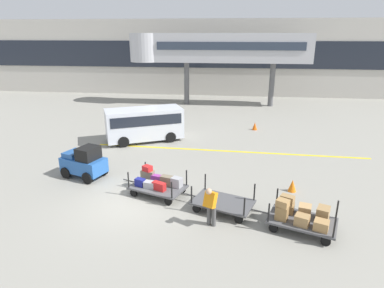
# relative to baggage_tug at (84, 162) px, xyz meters

# --- Properties ---
(ground_plane) EXTENTS (120.00, 120.00, 0.00)m
(ground_plane) POSITION_rel_baggage_tug_xyz_m (2.90, -2.30, -0.75)
(ground_plane) COLOR gray
(apron_lead_line) EXTENTS (16.00, 0.76, 0.01)m
(apron_lead_line) POSITION_rel_baggage_tug_xyz_m (6.83, 4.48, -0.75)
(apron_lead_line) COLOR yellow
(apron_lead_line) RESTS_ON ground_plane
(terminal_building) EXTENTS (48.66, 2.51, 8.09)m
(terminal_building) POSITION_rel_baggage_tug_xyz_m (2.90, 23.68, 3.30)
(terminal_building) COLOR #BCB7AD
(terminal_building) RESTS_ON ground_plane
(jet_bridge) EXTENTS (16.80, 3.00, 6.64)m
(jet_bridge) POSITION_rel_baggage_tug_xyz_m (4.96, 17.69, 4.53)
(jet_bridge) COLOR #B7B7BC
(jet_bridge) RESTS_ON ground_plane
(baggage_tug) EXTENTS (2.35, 1.80, 1.58)m
(baggage_tug) POSITION_rel_baggage_tug_xyz_m (0.00, 0.00, 0.00)
(baggage_tug) COLOR #2659A5
(baggage_tug) RESTS_ON ground_plane
(baggage_cart_lead) EXTENTS (3.07, 2.09, 1.10)m
(baggage_cart_lead) POSITION_rel_baggage_tug_xyz_m (3.89, -1.31, -0.25)
(baggage_cart_lead) COLOR #4C4C4F
(baggage_cart_lead) RESTS_ON ground_plane
(baggage_cart_middle) EXTENTS (3.07, 2.09, 1.10)m
(baggage_cart_middle) POSITION_rel_baggage_tug_xyz_m (6.74, -2.40, -0.41)
(baggage_cart_middle) COLOR #4C4C4F
(baggage_cart_middle) RESTS_ON ground_plane
(baggage_cart_tail) EXTENTS (3.07, 2.09, 1.16)m
(baggage_cart_tail) POSITION_rel_baggage_tug_xyz_m (9.53, -3.38, -0.21)
(baggage_cart_tail) COLOR #4C4C4F
(baggage_cart_tail) RESTS_ON ground_plane
(baggage_handler) EXTENTS (0.55, 0.56, 1.56)m
(baggage_handler) POSITION_rel_baggage_tug_xyz_m (6.33, -3.56, 0.11)
(baggage_handler) COLOR #4C4C4C
(baggage_handler) RESTS_ON ground_plane
(shuttle_van) EXTENTS (5.15, 3.77, 2.10)m
(shuttle_van) POSITION_rel_baggage_tug_xyz_m (1.44, 5.90, 0.48)
(shuttle_van) COLOR silver
(shuttle_van) RESTS_ON ground_plane
(safety_cone_near) EXTENTS (0.36, 0.36, 0.55)m
(safety_cone_near) POSITION_rel_baggage_tug_xyz_m (9.75, -0.39, -0.48)
(safety_cone_near) COLOR orange
(safety_cone_near) RESTS_ON ground_plane
(safety_cone_far) EXTENTS (0.36, 0.36, 0.55)m
(safety_cone_far) POSITION_rel_baggage_tug_xyz_m (8.71, 9.25, -0.48)
(safety_cone_far) COLOR #EA590F
(safety_cone_far) RESTS_ON ground_plane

